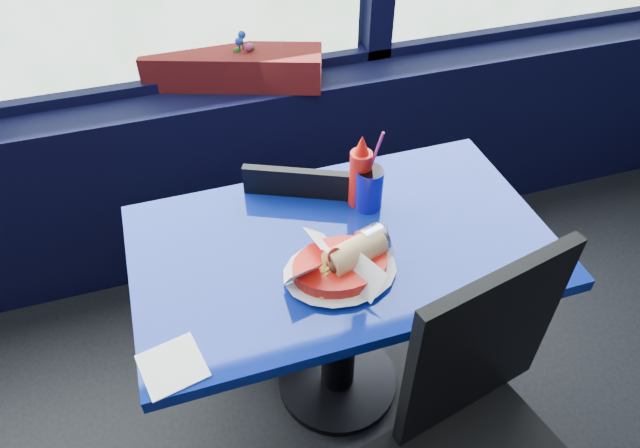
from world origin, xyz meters
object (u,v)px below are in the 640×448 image
Objects in this scene: chair_near_front at (484,435)px; ketchup_bottle at (360,174)px; soda_cup at (369,187)px; flower_vase at (246,69)px; food_basket at (342,264)px; chair_near_back at (283,237)px; near_table at (341,283)px; planter_box at (233,67)px.

chair_near_front reaches higher than ketchup_bottle.
chair_near_front is 3.57× the size of soda_cup.
flower_vase is at bearing 87.06° from chair_near_front.
food_basket is (-0.20, 0.47, 0.19)m from chair_near_front.
flower_vase is at bearing -67.07° from chair_near_back.
soda_cup is at bearing 80.51° from chair_near_front.
flower_vase reaches higher than near_table.
chair_near_back is 0.46m from ketchup_bottle.
soda_cup reaches higher than chair_near_front.
near_table is 0.25m from food_basket.
chair_near_front reaches higher than flower_vase.
ketchup_bottle is 0.85× the size of soda_cup.
chair_near_back is 1.26× the size of planter_box.
chair_near_back reaches higher than near_table.
soda_cup is at bearing 44.83° from near_table.
planter_box is 1.02m from food_basket.
planter_box is at bearing 98.10° from near_table.
planter_box is 2.31× the size of soda_cup.
chair_near_back is at bearing 137.75° from ketchup_bottle.
food_basket is (0.06, -0.45, 0.30)m from chair_near_back.
near_table is 0.93m from flower_vase.
chair_near_back is (-0.10, 0.33, -0.08)m from near_table.
near_table is at bearing 77.32° from food_basket.
chair_near_front is 1.54× the size of planter_box.
ketchup_bottle is (-0.06, 0.73, 0.26)m from chair_near_front.
near_table is 5.84× the size of flower_vase.
soda_cup reaches higher than ketchup_bottle.
near_table is 0.61m from chair_near_front.
ketchup_bottle is (0.19, -0.73, -0.00)m from flower_vase.
flower_vase is at bearing 95.31° from near_table.
flower_vase is at bearing 105.32° from soda_cup.
near_table is 0.34m from ketchup_bottle.
chair_near_front is 0.96m from chair_near_back.
planter_box is at bearing -62.37° from chair_near_back.
ketchup_bottle is (0.23, -0.75, -0.01)m from planter_box.
chair_near_back is at bearing -67.94° from planter_box.
planter_box is at bearing 88.68° from chair_near_front.
chair_near_front reaches higher than chair_near_back.
flower_vase is 0.79m from soda_cup.
chair_near_front is 0.75m from soda_cup.
food_basket is at bearing 101.13° from chair_near_front.
chair_near_back is 0.54m from food_basket.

